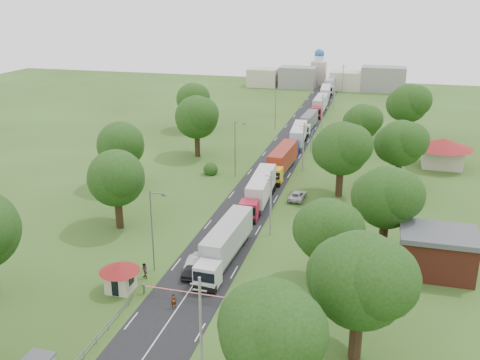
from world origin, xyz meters
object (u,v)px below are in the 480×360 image
(boom_barrier, at_px, (171,290))
(guard_booth, at_px, (120,273))
(pedestrian_near, at_px, (174,302))
(truck_0, at_px, (225,243))
(info_sign, at_px, (312,136))
(car_lane_front, at_px, (191,270))
(car_lane_mid, at_px, (196,261))

(boom_barrier, bearing_deg, guard_booth, -179.99)
(boom_barrier, distance_m, pedestrian_near, 2.09)
(truck_0, relative_size, pedestrian_near, 9.80)
(boom_barrier, height_order, guard_booth, guard_booth)
(info_sign, bearing_deg, guard_booth, -101.68)
(truck_0, bearing_deg, pedestrian_near, -100.43)
(guard_booth, bearing_deg, car_lane_front, 38.89)
(truck_0, distance_m, car_lane_front, 5.54)
(pedestrian_near, bearing_deg, info_sign, 62.03)
(boom_barrier, relative_size, truck_0, 0.59)
(car_lane_mid, bearing_deg, pedestrian_near, 92.07)
(guard_booth, height_order, car_lane_front, guard_booth)
(car_lane_front, bearing_deg, guard_booth, 33.78)
(boom_barrier, distance_m, car_lane_front, 5.02)
(guard_booth, relative_size, car_lane_mid, 0.93)
(boom_barrier, bearing_deg, car_lane_front, 85.91)
(boom_barrier, bearing_deg, truck_0, 71.88)
(pedestrian_near, bearing_deg, boom_barrier, 96.58)
(car_lane_front, xyz_separation_m, car_lane_mid, (0.00, 2.00, 0.11))
(info_sign, height_order, pedestrian_near, info_sign)
(pedestrian_near, bearing_deg, car_lane_front, 72.75)
(guard_booth, height_order, truck_0, truck_0)
(guard_booth, distance_m, pedestrian_near, 7.24)
(boom_barrier, xyz_separation_m, pedestrian_near, (1.03, -1.82, -0.10))
(truck_0, distance_m, pedestrian_near, 11.63)
(car_lane_front, xyz_separation_m, pedestrian_near, (0.67, -6.82, 0.13))
(truck_0, relative_size, car_lane_mid, 3.29)
(truck_0, bearing_deg, info_sign, 86.10)
(guard_booth, bearing_deg, info_sign, 78.32)
(info_sign, xyz_separation_m, pedestrian_near, (-5.53, -61.82, -2.21))
(boom_barrier, relative_size, info_sign, 2.25)
(info_sign, bearing_deg, car_lane_front, -96.43)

